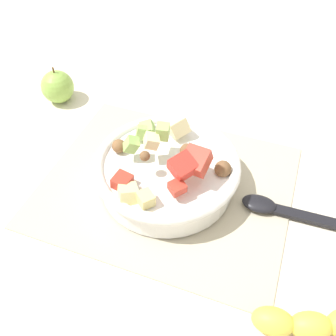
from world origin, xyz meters
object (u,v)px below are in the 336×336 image
(salad_bowl, at_px, (168,170))
(whole_apple, at_px, (57,87))
(banana_whole, at_px, (310,323))
(serving_spoon, at_px, (283,210))

(salad_bowl, xyz_separation_m, whole_apple, (0.31, -0.15, -0.01))
(salad_bowl, xyz_separation_m, banana_whole, (-0.25, 0.17, -0.02))
(whole_apple, xyz_separation_m, banana_whole, (-0.56, 0.32, -0.02))
(serving_spoon, xyz_separation_m, banana_whole, (-0.06, 0.17, 0.01))
(salad_bowl, height_order, whole_apple, salad_bowl)
(salad_bowl, relative_size, serving_spoon, 1.21)
(salad_bowl, distance_m, serving_spoon, 0.20)
(salad_bowl, relative_size, banana_whole, 1.62)
(serving_spoon, height_order, banana_whole, banana_whole)
(serving_spoon, relative_size, banana_whole, 1.34)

